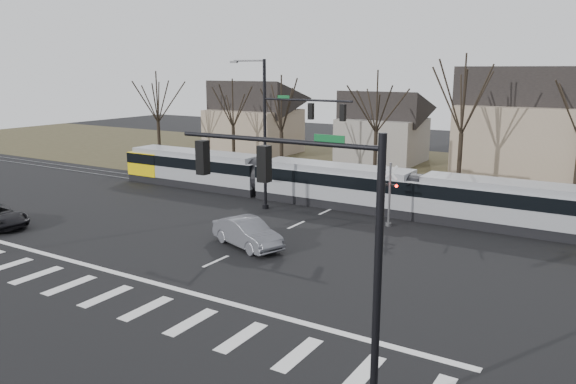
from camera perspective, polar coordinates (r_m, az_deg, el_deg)
The scene contains 15 objects.
ground at distance 27.50m, azimuth -9.97°, elevation -8.14°, with size 140.00×140.00×0.00m, color black.
grass_verge at distance 54.81m, azimuth 12.71°, elevation 2.05°, with size 140.00×28.00×0.01m, color #38331E.
crosswalk at distance 24.88m, azimuth -16.17°, elevation -10.70°, with size 27.00×2.60×0.01m.
stop_line at distance 26.27m, azimuth -12.60°, elevation -9.23°, with size 28.00×0.35×0.01m, color silver.
lane_dashes at distance 40.30m, azimuth 5.22°, elevation -1.37°, with size 0.18×30.00×0.01m.
rail_pair at distance 40.12m, azimuth 5.10°, elevation -1.39°, with size 90.00×1.52×0.06m.
tram at distance 40.17m, azimuth 4.62°, elevation 0.92°, with size 38.52×2.86×2.92m.
sedan at distance 30.85m, azimuth -4.16°, elevation -4.16°, with size 5.02×3.19×1.56m, color slate.
signal_pole_near_right at distance 15.59m, azimuth 2.80°, elevation -3.98°, with size 6.72×0.44×8.00m.
signal_pole_far at distance 37.46m, azimuth -0.33°, elevation 6.49°, with size 9.28×0.44×10.20m.
rail_crossing_signal at distance 35.05m, azimuth 10.27°, elevation -0.45°, with size 1.08×0.36×4.00m.
tree_row at distance 47.86m, azimuth 12.89°, elevation 6.62°, with size 59.20×7.20×10.00m.
house_a at distance 65.11m, azimuth -3.50°, elevation 7.89°, with size 9.72×8.64×8.60m.
house_b at distance 59.72m, azimuth 9.59°, elevation 6.86°, with size 8.64×7.56×7.65m.
house_c at distance 52.96m, azimuth 22.63°, elevation 6.77°, with size 10.80×8.64×10.10m.
Camera 1 is at (17.29, -19.12, 9.55)m, focal length 35.00 mm.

